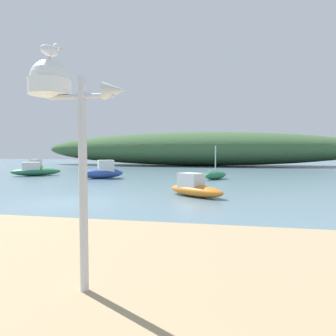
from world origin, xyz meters
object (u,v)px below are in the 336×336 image
(mast_structure, at_px, (59,98))
(sailboat_far_left, at_px, (215,175))
(motorboat_far_right, at_px, (35,170))
(motorboat_east_reach, at_px, (103,172))
(motorboat_centre_water, at_px, (195,188))
(motorboat_outer_mooring, at_px, (34,166))
(seagull_on_radar, at_px, (50,50))

(mast_structure, relative_size, sailboat_far_left, 1.27)
(mast_structure, height_order, motorboat_far_right, mast_structure)
(sailboat_far_left, bearing_deg, motorboat_east_reach, -173.81)
(motorboat_centre_water, height_order, motorboat_east_reach, motorboat_east_reach)
(motorboat_outer_mooring, xyz_separation_m, motorboat_far_right, (5.36, -7.67, 0.01))
(mast_structure, relative_size, motorboat_centre_water, 1.02)
(mast_structure, bearing_deg, motorboat_centre_water, 86.52)
(motorboat_outer_mooring, bearing_deg, sailboat_far_left, -21.16)
(seagull_on_radar, bearing_deg, motorboat_far_right, 125.16)
(seagull_on_radar, xyz_separation_m, motorboat_centre_water, (0.78, 10.71, -3.17))
(motorboat_far_right, xyz_separation_m, sailboat_far_left, (15.54, -0.41, -0.13))
(mast_structure, relative_size, motorboat_outer_mooring, 0.93)
(motorboat_outer_mooring, bearing_deg, mast_structure, -54.74)
(motorboat_far_right, bearing_deg, mast_structure, -54.62)
(sailboat_far_left, bearing_deg, motorboat_far_right, 178.47)
(seagull_on_radar, relative_size, motorboat_far_right, 0.09)
(mast_structure, distance_m, motorboat_centre_water, 11.03)
(motorboat_centre_water, xyz_separation_m, sailboat_far_left, (0.53, 9.08, -0.08))
(motorboat_far_right, height_order, sailboat_far_left, sailboat_far_left)
(mast_structure, distance_m, motorboat_east_reach, 20.43)
(motorboat_centre_water, bearing_deg, motorboat_outer_mooring, 139.88)
(mast_structure, height_order, motorboat_centre_water, mast_structure)
(motorboat_far_right, bearing_deg, sailboat_far_left, -1.53)
(motorboat_east_reach, height_order, sailboat_far_left, sailboat_far_left)
(motorboat_east_reach, bearing_deg, mast_structure, -68.30)
(motorboat_outer_mooring, relative_size, motorboat_far_right, 0.85)
(seagull_on_radar, bearing_deg, motorboat_east_reach, 111.38)
(motorboat_outer_mooring, bearing_deg, motorboat_far_right, -55.06)
(mast_structure, xyz_separation_m, motorboat_centre_water, (0.65, 10.72, -2.50))
(seagull_on_radar, height_order, motorboat_east_reach, seagull_on_radar)
(motorboat_outer_mooring, xyz_separation_m, motorboat_east_reach, (12.21, -9.03, 0.10))
(mast_structure, relative_size, seagull_on_radar, 9.08)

